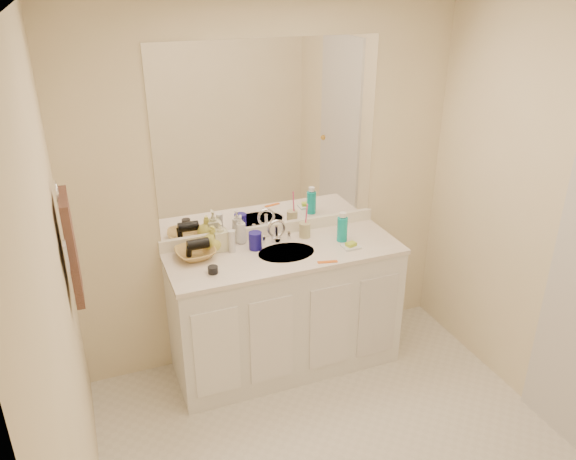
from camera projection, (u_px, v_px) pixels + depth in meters
The scene contains 26 objects.
ceiling at pixel (383, 4), 2.10m from camera, with size 2.60×2.60×0.02m, color white.
wall_back at pixel (270, 190), 3.70m from camera, with size 2.60×0.02×2.40m, color #F6E6C0.
wall_left at pixel (67, 344), 2.17m from camera, with size 0.02×2.60×2.40m, color #F6E6C0.
vanity_cabinet at pixel (285, 311), 3.79m from camera, with size 1.50×0.55×0.85m, color white.
countertop at pixel (285, 253), 3.61m from camera, with size 1.52×0.57×0.03m, color silver.
backsplash at pixel (271, 230), 3.80m from camera, with size 1.52×0.03×0.08m, color white.
sink_basin at pixel (286, 254), 3.59m from camera, with size 0.37×0.37×0.02m, color beige.
faucet at pixel (276, 233), 3.71m from camera, with size 0.02×0.02×0.11m, color silver.
mirror at pixel (270, 137), 3.55m from camera, with size 1.48×0.01×1.20m, color white.
blue_mug at pixel (255, 241), 3.61m from camera, with size 0.08×0.08×0.12m, color navy.
tan_cup at pixel (305, 230), 3.77m from camera, with size 0.08×0.08×0.10m, color #BBB384.
toothbrush at pixel (306, 216), 3.73m from camera, with size 0.01×0.01×0.18m, color #F64083.
mouthwash_bottle at pixel (342, 229), 3.71m from camera, with size 0.07×0.07×0.16m, color #0EA8A8.
soap_dish at pixel (351, 247), 3.64m from camera, with size 0.11×0.09×0.01m, color white.
green_soap at pixel (351, 244), 3.64m from camera, with size 0.06×0.05×0.02m, color #AFCF32.
orange_comb at pixel (328, 262), 3.46m from camera, with size 0.12×0.03×0.01m, color #D95D16.
dark_jar at pixel (213, 270), 3.33m from camera, with size 0.06×0.06×0.04m, color black.
extra_white_bottle at pixel (232, 241), 3.56m from camera, with size 0.05×0.05×0.15m, color silver.
soap_bottle_white at pixel (241, 229), 3.67m from camera, with size 0.07×0.08×0.19m, color silver.
soap_bottle_cream at pixel (220, 236), 3.58m from camera, with size 0.09×0.09×0.20m, color beige.
soap_bottle_yellow at pixel (213, 238), 3.58m from camera, with size 0.13×0.13×0.17m, color #CDCB4F.
wicker_basket at pixel (196, 253), 3.51m from camera, with size 0.25×0.25×0.06m, color #B28C48.
hair_dryer at pixel (198, 244), 3.49m from camera, with size 0.07×0.07×0.13m, color black.
towel_ring at pixel (57, 192), 2.69m from camera, with size 0.11×0.11×0.01m, color silver.
hand_towel at pixel (71, 247), 2.82m from camera, with size 0.04×0.32×0.55m, color #39251F.
switch_plate at pixel (66, 256), 2.62m from camera, with size 0.01×0.09×0.13m, color silver.
Camera 1 is at (-1.16, -1.98, 2.50)m, focal length 35.00 mm.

